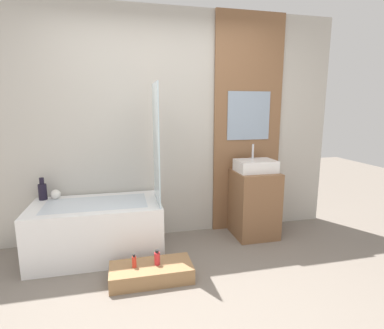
% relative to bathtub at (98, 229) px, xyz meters
% --- Properties ---
extents(ground_plane, '(12.00, 12.00, 0.00)m').
position_rel_bathtub_xyz_m(ground_plane, '(0.76, -1.18, -0.28)').
color(ground_plane, slate).
extents(wall_tiled_back, '(4.20, 0.06, 2.60)m').
position_rel_bathtub_xyz_m(wall_tiled_back, '(0.76, 0.40, 1.02)').
color(wall_tiled_back, '#B7B2A8').
rests_on(wall_tiled_back, ground_plane).
extents(wall_wood_accent, '(0.85, 0.04, 2.60)m').
position_rel_bathtub_xyz_m(wall_wood_accent, '(1.78, 0.35, 1.02)').
color(wall_wood_accent, brown).
rests_on(wall_wood_accent, ground_plane).
extents(bathtub, '(1.29, 0.70, 0.56)m').
position_rel_bathtub_xyz_m(bathtub, '(0.00, 0.00, 0.00)').
color(bathtub, white).
rests_on(bathtub, ground_plane).
extents(glass_shower_screen, '(0.01, 0.47, 1.19)m').
position_rel_bathtub_xyz_m(glass_shower_screen, '(0.61, -0.10, 0.87)').
color(glass_shower_screen, silver).
rests_on(glass_shower_screen, bathtub).
extents(wooden_step_bench, '(0.73, 0.34, 0.14)m').
position_rel_bathtub_xyz_m(wooden_step_bench, '(0.49, -0.60, -0.21)').
color(wooden_step_bench, '#997047').
rests_on(wooden_step_bench, ground_plane).
extents(vanity_cabinet, '(0.48, 0.49, 0.78)m').
position_rel_bathtub_xyz_m(vanity_cabinet, '(1.78, 0.09, 0.11)').
color(vanity_cabinet, brown).
rests_on(vanity_cabinet, ground_plane).
extents(sink, '(0.44, 0.32, 0.31)m').
position_rel_bathtub_xyz_m(sink, '(1.78, 0.09, 0.57)').
color(sink, white).
rests_on(sink, vanity_cabinet).
extents(vase_tall_dark, '(0.08, 0.08, 0.24)m').
position_rel_bathtub_xyz_m(vase_tall_dark, '(-0.55, 0.26, 0.37)').
color(vase_tall_dark, black).
rests_on(vase_tall_dark, bathtub).
extents(vase_round_light, '(0.10, 0.10, 0.10)m').
position_rel_bathtub_xyz_m(vase_round_light, '(-0.43, 0.25, 0.33)').
color(vase_round_light, silver).
rests_on(vase_round_light, bathtub).
extents(bottle_soap_primary, '(0.04, 0.04, 0.12)m').
position_rel_bathtub_xyz_m(bottle_soap_primary, '(0.34, -0.60, -0.09)').
color(bottle_soap_primary, red).
rests_on(bottle_soap_primary, wooden_step_bench).
extents(bottle_soap_secondary, '(0.05, 0.05, 0.14)m').
position_rel_bathtub_xyz_m(bottle_soap_secondary, '(0.54, -0.60, -0.08)').
color(bottle_soap_secondary, red).
rests_on(bottle_soap_secondary, wooden_step_bench).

